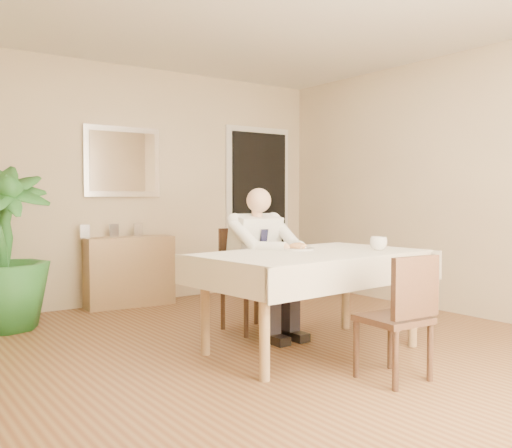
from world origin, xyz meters
TOP-DOWN VIEW (x-y plane):
  - room at (0.00, 0.00)m, footprint 5.00×5.02m
  - doorway at (1.55, 2.46)m, footprint 0.96×0.07m
  - mirror at (-0.26, 2.47)m, footprint 0.86×0.04m
  - dining_table at (0.15, -0.17)m, footprint 1.80×1.16m
  - chair_far at (0.15, 0.71)m, footprint 0.44×0.44m
  - chair_near at (0.13, -1.06)m, footprint 0.40×0.40m
  - seated_man at (0.15, 0.43)m, footprint 0.48×0.72m
  - plate at (0.18, 0.03)m, footprint 0.26×0.26m
  - food at (0.18, 0.03)m, footprint 0.14×0.14m
  - knife at (0.22, -0.03)m, footprint 0.01×0.13m
  - fork at (0.14, -0.03)m, footprint 0.01×0.13m
  - coffee_mug at (0.68, -0.35)m, footprint 0.14×0.14m
  - sideboard at (-0.26, 2.32)m, footprint 0.95×0.39m
  - photo_frame_left at (-0.72, 2.38)m, footprint 0.10×0.02m
  - photo_frame_center at (-0.41, 2.37)m, footprint 0.10×0.02m
  - photo_frame_right at (-0.13, 2.37)m, footprint 0.10×0.02m
  - potted_palm at (-1.61, 1.95)m, footprint 0.83×0.83m

SIDE VIEW (x-z plane):
  - sideboard at x=-0.26m, z-range 0.00..0.74m
  - chair_near at x=0.13m, z-range 0.05..0.85m
  - chair_far at x=0.15m, z-range 0.06..0.95m
  - dining_table at x=0.15m, z-range 0.29..1.04m
  - seated_man at x=0.15m, z-range 0.07..1.31m
  - potted_palm at x=-1.61m, z-range 0.00..1.46m
  - plate at x=0.18m, z-range 0.75..0.77m
  - knife at x=0.22m, z-range 0.77..0.78m
  - fork at x=0.14m, z-range 0.77..0.78m
  - food at x=0.18m, z-range 0.76..0.81m
  - coffee_mug at x=0.68m, z-range 0.75..0.86m
  - photo_frame_left at x=-0.72m, z-range 0.74..0.88m
  - photo_frame_center at x=-0.41m, z-range 0.74..0.88m
  - photo_frame_right at x=-0.13m, z-range 0.74..0.88m
  - doorway at x=1.55m, z-range -0.05..2.05m
  - room at x=0.00m, z-range 0.00..2.60m
  - mirror at x=-0.26m, z-range 1.17..1.93m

